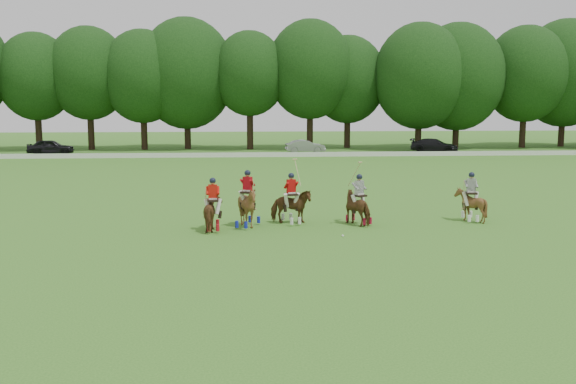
{
  "coord_description": "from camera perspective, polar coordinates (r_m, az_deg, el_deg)",
  "views": [
    {
      "loc": [
        -1.32,
        -22.98,
        5.26
      ],
      "look_at": [
        0.78,
        4.2,
        1.4
      ],
      "focal_mm": 40.0,
      "sensor_mm": 36.0,
      "label": 1
    }
  ],
  "objects": [
    {
      "name": "car_left",
      "position": [
        68.24,
        -20.34,
        3.78
      ],
      "size": [
        4.62,
        2.26,
        1.52
      ],
      "primitive_type": "imported",
      "rotation": [
        0.0,
        0.0,
        1.68
      ],
      "color": "black",
      "rests_on": "ground"
    },
    {
      "name": "car_right",
      "position": [
        68.73,
        12.87,
        4.06
      ],
      "size": [
        5.27,
        3.83,
        1.42
      ],
      "primitive_type": "imported",
      "rotation": [
        0.0,
        0.0,
        1.14
      ],
      "color": "black",
      "rests_on": "ground"
    },
    {
      "name": "car_mid",
      "position": [
        65.99,
        1.54,
        4.07
      ],
      "size": [
        4.18,
        1.75,
        1.34
      ],
      "primitive_type": "imported",
      "rotation": [
        0.0,
        0.0,
        1.65
      ],
      "color": "gray",
      "rests_on": "ground"
    },
    {
      "name": "polo_stripe_b",
      "position": [
        29.42,
        15.91,
        -1.03
      ],
      "size": [
        1.29,
        1.42,
        2.18
      ],
      "color": "#502D15",
      "rests_on": "ground"
    },
    {
      "name": "tree_line",
      "position": [
        71.1,
        -3.19,
        10.44
      ],
      "size": [
        117.98,
        14.32,
        14.75
      ],
      "color": "black",
      "rests_on": "ground"
    },
    {
      "name": "polo_red_b",
      "position": [
        27.68,
        0.28,
        -1.25
      ],
      "size": [
        1.77,
        1.62,
        2.76
      ],
      "color": "#502D15",
      "rests_on": "ground"
    },
    {
      "name": "polo_red_a",
      "position": [
        26.41,
        -6.67,
        -1.77
      ],
      "size": [
        1.08,
        1.75,
        2.18
      ],
      "color": "#502D15",
      "rests_on": "ground"
    },
    {
      "name": "polo_red_c",
      "position": [
        26.98,
        -3.6,
        -1.29
      ],
      "size": [
        1.94,
        2.02,
        2.42
      ],
      "color": "#502D15",
      "rests_on": "ground"
    },
    {
      "name": "polo_stripe_a",
      "position": [
        27.74,
        6.32,
        -1.29
      ],
      "size": [
        1.59,
        1.87,
        2.72
      ],
      "color": "#502D15",
      "rests_on": "ground"
    },
    {
      "name": "ground",
      "position": [
        23.61,
        -1.11,
        -4.82
      ],
      "size": [
        180.0,
        180.0,
        0.0
      ],
      "primitive_type": "plane",
      "color": "#336B1E",
      "rests_on": "ground"
    },
    {
      "name": "polo_ball",
      "position": [
        25.24,
        4.89,
        -3.89
      ],
      "size": [
        0.09,
        0.09,
        0.09
      ],
      "primitive_type": "sphere",
      "color": "white",
      "rests_on": "ground"
    },
    {
      "name": "boundary_rail",
      "position": [
        61.2,
        -3.17,
        3.33
      ],
      "size": [
        120.0,
        0.1,
        0.44
      ],
      "primitive_type": "cube",
      "color": "white",
      "rests_on": "ground"
    }
  ]
}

